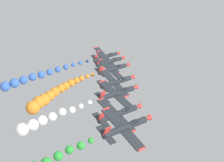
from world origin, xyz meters
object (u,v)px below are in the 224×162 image
object	(u,v)px
airplane_left_inner	(109,61)
airplane_trailing	(118,114)
airplane_right_outer	(118,93)
airplane_lead	(106,56)
airplane_left_outer	(117,82)
airplane_right_inner	(113,69)
airplane_high_slot	(126,127)

from	to	relation	value
airplane_left_inner	airplane_trailing	bearing A→B (deg)	-39.34
airplane_right_outer	airplane_trailing	bearing A→B (deg)	-41.64
airplane_lead	airplane_left_outer	bearing A→B (deg)	-36.92
airplane_right_outer	airplane_left_outer	bearing A→B (deg)	138.81
airplane_left_inner	airplane_left_outer	size ratio (longest dim) A/B	1.00
airplane_left_inner	airplane_right_outer	world-z (taller)	airplane_right_outer
airplane_left_inner	airplane_right_outer	distance (m)	34.78
airplane_right_inner	airplane_left_outer	distance (m)	10.44
airplane_lead	airplane_trailing	size ratio (longest dim) A/B	1.00
airplane_lead	airplane_high_slot	world-z (taller)	airplane_high_slot
airplane_right_inner	airplane_right_outer	size ratio (longest dim) A/B	1.00
airplane_left_inner	airplane_left_outer	distance (m)	22.24
airplane_right_inner	airplane_trailing	xyz separation A→B (m)	(26.11, -22.04, 2.80)
airplane_left_inner	airplane_high_slot	world-z (taller)	airplane_high_slot
airplane_right_inner	airplane_left_outer	xyz separation A→B (m)	(8.30, -6.33, 0.24)
airplane_lead	airplane_left_outer	xyz separation A→B (m)	(27.25, -20.47, 4.06)
airplane_right_inner	airplane_right_outer	xyz separation A→B (m)	(17.63, -14.50, 2.36)
airplane_high_slot	airplane_left_outer	bearing A→B (deg)	140.23
airplane_right_outer	airplane_high_slot	xyz separation A→B (m)	(16.86, -13.63, 2.75)
airplane_trailing	airplane_high_slot	size ratio (longest dim) A/B	1.00
airplane_right_inner	airplane_left_outer	world-z (taller)	airplane_left_outer
airplane_left_outer	airplane_trailing	size ratio (longest dim) A/B	1.00
airplane_right_outer	airplane_trailing	xyz separation A→B (m)	(8.48, -7.54, 0.44)
airplane_left_inner	airplane_left_outer	world-z (taller)	airplane_left_outer
airplane_high_slot	airplane_trailing	bearing A→B (deg)	143.99
airplane_right_outer	airplane_high_slot	bearing A→B (deg)	-38.95
airplane_right_outer	airplane_right_inner	bearing A→B (deg)	140.57
airplane_right_inner	airplane_trailing	size ratio (longest dim) A/B	1.00
airplane_trailing	airplane_high_slot	world-z (taller)	airplane_high_slot
airplane_lead	airplane_high_slot	xyz separation A→B (m)	(53.44, -42.27, 8.93)
airplane_lead	airplane_high_slot	size ratio (longest dim) A/B	1.00
airplane_lead	airplane_high_slot	bearing A→B (deg)	-38.34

